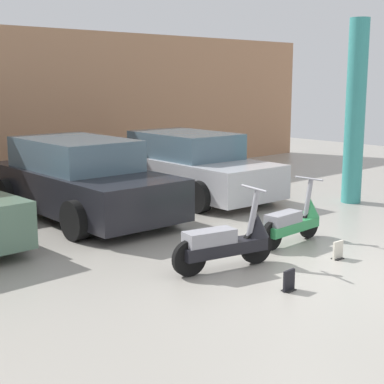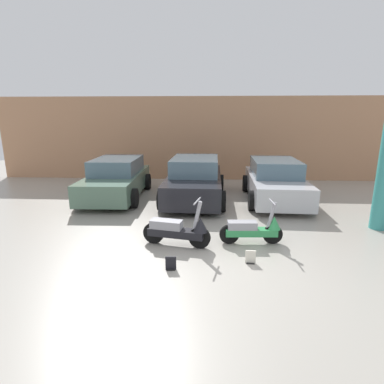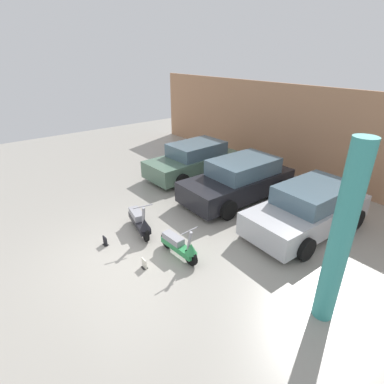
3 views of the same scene
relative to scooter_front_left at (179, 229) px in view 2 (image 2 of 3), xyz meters
name	(u,v)px [view 2 (image 2 of 3)]	position (x,y,z in m)	size (l,w,h in m)	color
ground_plane	(216,266)	(0.80, -0.89, -0.38)	(28.00, 28.00, 0.00)	#9E998E
wall_back	(212,139)	(0.80, 7.52, 1.46)	(19.60, 0.12, 3.68)	tan
scooter_front_left	(179,229)	(0.00, 0.00, 0.00)	(1.52, 0.64, 1.07)	black
scooter_front_right	(254,229)	(1.66, 0.21, -0.03)	(1.41, 0.51, 0.98)	black
car_rear_left	(117,179)	(-2.61, 4.11, 0.28)	(2.05, 4.09, 1.37)	#51705B
car_rear_center	(195,180)	(0.16, 3.96, 0.30)	(2.11, 4.26, 1.43)	black
car_rear_right	(275,181)	(2.90, 4.01, 0.28)	(2.10, 4.12, 1.38)	#B7B7BC
placard_near_left_scooter	(171,264)	(-0.05, -1.08, -0.27)	(0.20, 0.13, 0.26)	black
placard_near_right_scooter	(250,258)	(1.46, -0.74, -0.27)	(0.20, 0.13, 0.26)	black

